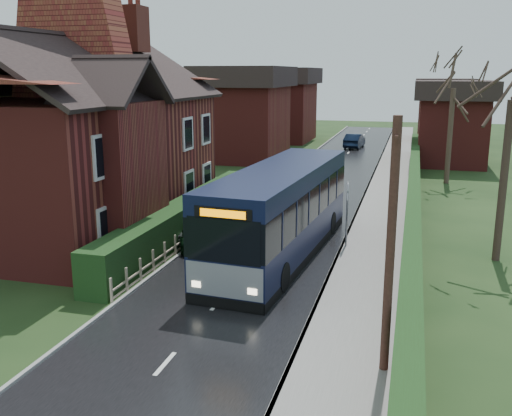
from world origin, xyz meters
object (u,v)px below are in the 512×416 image
(bus, at_px, (281,213))
(telegraph_pole, at_px, (390,250))
(brick_house, at_px, (82,135))
(car_silver, at_px, (205,226))
(car_green, at_px, (200,229))
(bus_stop_sign, at_px, (347,205))

(bus, height_order, telegraph_pole, telegraph_pole)
(brick_house, xyz_separation_m, car_silver, (5.93, -0.34, -3.70))
(brick_house, bearing_deg, car_silver, -3.28)
(car_green, distance_m, bus_stop_sign, 6.29)
(brick_house, height_order, bus, brick_house)
(bus, distance_m, car_green, 3.93)
(car_green, bearing_deg, bus_stop_sign, -15.78)
(car_silver, relative_size, bus_stop_sign, 1.40)
(car_green, bearing_deg, car_silver, 52.69)
(telegraph_pole, bearing_deg, car_green, 132.18)
(brick_house, height_order, bus_stop_sign, brick_house)
(car_green, bearing_deg, bus, -35.18)
(bus, xyz_separation_m, car_green, (-3.70, 0.70, -1.12))
(car_green, distance_m, telegraph_pole, 12.42)
(car_green, bearing_deg, telegraph_pole, -72.14)
(car_silver, bearing_deg, telegraph_pole, -48.11)
(brick_house, distance_m, car_silver, 7.00)
(bus, bearing_deg, car_silver, 166.74)
(telegraph_pole, bearing_deg, brick_house, 145.02)
(bus_stop_sign, bearing_deg, car_silver, 178.90)
(brick_house, bearing_deg, telegraph_pole, -34.90)
(brick_house, relative_size, bus, 1.24)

